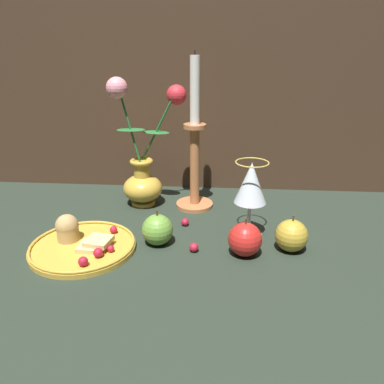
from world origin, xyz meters
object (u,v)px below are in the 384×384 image
at_px(wine_glass, 251,185).
at_px(apple_beside_vase, 291,236).
at_px(plate_with_pastries, 81,243).
at_px(apple_at_table_edge, 245,239).
at_px(candlestick, 195,156).
at_px(vase, 143,166).
at_px(apple_near_glass, 157,230).

height_order(wine_glass, apple_beside_vase, wine_glass).
relative_size(plate_with_pastries, apple_at_table_edge, 2.69).
height_order(candlestick, apple_beside_vase, candlestick).
relative_size(vase, wine_glass, 1.92).
bearing_deg(plate_with_pastries, apple_beside_vase, 3.95).
bearing_deg(vase, apple_beside_vase, -31.77).
xyz_separation_m(plate_with_pastries, candlestick, (0.22, 0.24, 0.12)).
relative_size(wine_glass, apple_near_glass, 2.18).
height_order(plate_with_pastries, candlestick, candlestick).
xyz_separation_m(wine_glass, apple_beside_vase, (0.08, -0.06, -0.08)).
xyz_separation_m(vase, candlestick, (0.13, -0.00, 0.03)).
bearing_deg(vase, apple_at_table_edge, -43.67).
bearing_deg(candlestick, plate_with_pastries, -132.35).
xyz_separation_m(vase, apple_beside_vase, (0.34, -0.21, -0.07)).
relative_size(candlestick, apple_at_table_edge, 4.77).
bearing_deg(apple_at_table_edge, candlestick, 116.58).
relative_size(wine_glass, apple_at_table_edge, 2.11).
distance_m(vase, plate_with_pastries, 0.27).
distance_m(apple_beside_vase, apple_near_glass, 0.28).
bearing_deg(candlestick, wine_glass, -48.36).
distance_m(vase, wine_glass, 0.30).
height_order(vase, plate_with_pastries, vase).
bearing_deg(apple_at_table_edge, apple_near_glass, 170.51).
bearing_deg(plate_with_pastries, apple_at_table_edge, 0.81).
xyz_separation_m(plate_with_pastries, apple_near_glass, (0.15, 0.03, 0.02)).
bearing_deg(wine_glass, apple_beside_vase, -37.44).
height_order(vase, apple_near_glass, vase).
bearing_deg(candlestick, apple_at_table_edge, -63.42).
bearing_deg(apple_near_glass, plate_with_pastries, -167.20).
bearing_deg(candlestick, apple_near_glass, -107.37).
height_order(plate_with_pastries, wine_glass, wine_glass).
bearing_deg(apple_beside_vase, candlestick, 135.43).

